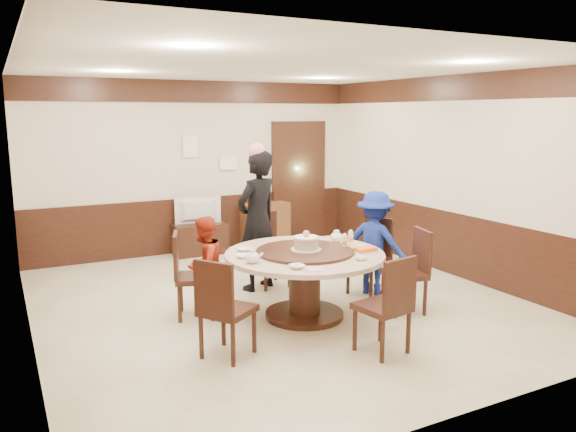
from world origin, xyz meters
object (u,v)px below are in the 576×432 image
side_cabinet (265,224)px  television (199,211)px  tv_stand (200,239)px  banquet_table (305,271)px  person_standing (257,221)px  thermos (263,192)px  person_red (204,265)px  birthday_cake (306,243)px  person_blue (375,243)px  shrimp_platter (365,250)px

side_cabinet → television: bearing=-178.6°
side_cabinet → tv_stand: bearing=-178.6°
banquet_table → person_standing: person_standing is taller
thermos → person_standing: bearing=-116.7°
person_red → tv_stand: person_red is taller
birthday_cake → side_cabinet: bearing=72.2°
person_blue → tv_stand: bearing=-5.9°
birthday_cake → thermos: 3.55m
person_standing → shrimp_platter: size_ratio=6.06×
thermos → banquet_table: bearing=-107.6°
shrimp_platter → person_blue: bearing=46.9°
shrimp_platter → person_red: bearing=147.2°
banquet_table → television: 3.36m
person_standing → thermos: 2.43m
banquet_table → birthday_cake: (0.02, -0.00, 0.32)m
birthday_cake → shrimp_platter: birthday_cake is taller
side_cabinet → person_red: bearing=-127.0°
person_red → birthday_cake: size_ratio=3.31×
birthday_cake → tv_stand: (-0.11, 3.35, -0.61)m
banquet_table → person_blue: 1.27m
banquet_table → thermos: 3.57m
birthday_cake → thermos: thermos is taller
person_standing → tv_stand: bearing=-111.2°
person_blue → shrimp_platter: (-0.62, -0.67, 0.12)m
birthday_cake → banquet_table: bearing=170.8°
birthday_cake → side_cabinet: 3.59m
person_standing → tv_stand: person_standing is taller
shrimp_platter → tv_stand: shrimp_platter is taller
banquet_table → television: (-0.10, 3.35, 0.18)m
side_cabinet → thermos: size_ratio=2.11×
shrimp_platter → banquet_table: bearing=151.3°
television → side_cabinet: television is taller
thermos → side_cabinet: bearing=0.0°
person_red → tv_stand: 2.83m
person_standing → person_blue: person_standing is taller
person_standing → person_red: (-0.92, -0.55, -0.34)m
person_standing → television: (-0.07, 2.14, -0.19)m
shrimp_platter → tv_stand: bearing=100.6°
banquet_table → person_blue: bearing=15.7°
tv_stand → person_standing: bearing=-88.0°
side_cabinet → thermos: thermos is taller
television → thermos: size_ratio=1.99×
person_red → shrimp_platter: person_red is taller
person_red → shrimp_platter: (1.54, -0.99, 0.21)m
person_blue → person_red: bearing=52.0°
person_blue → banquet_table: bearing=76.2°
birthday_cake → thermos: (1.05, 3.38, 0.08)m
person_red → thermos: 3.40m
tv_stand → person_blue: bearing=-66.4°
tv_stand → thermos: (1.17, 0.03, 0.69)m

